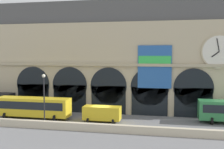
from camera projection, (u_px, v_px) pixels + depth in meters
ground_plane at (101, 121)px, 38.77m from camera, size 200.00×200.00×0.00m
quay_parapet_wall at (91, 127)px, 33.76m from camera, size 90.00×0.70×0.97m
station_building at (112, 58)px, 45.58m from camera, size 40.03×5.76×18.02m
bus_midwest at (33, 107)px, 40.08m from camera, size 11.00×3.25×3.10m
van_center at (102, 113)px, 38.32m from camera, size 5.20×2.48×2.20m
street_lamp_quayside at (44, 93)px, 35.54m from camera, size 0.44×0.44×6.90m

